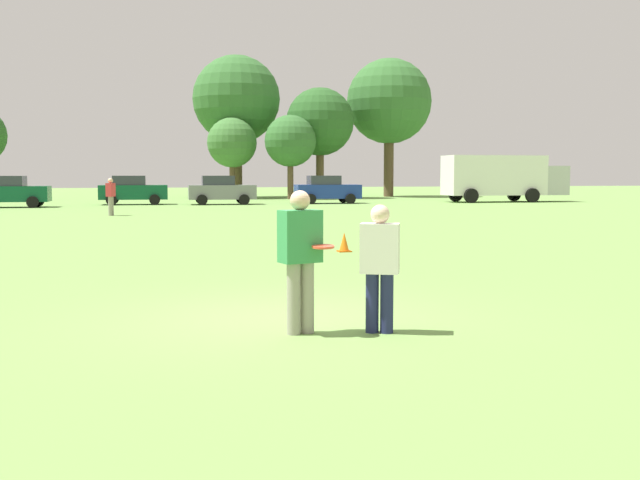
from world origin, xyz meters
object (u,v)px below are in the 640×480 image
(player_thrower, at_px, (300,253))
(traffic_cone, at_px, (344,243))
(parked_car_mid_right, at_px, (221,190))
(box_truck, at_px, (502,176))
(parked_car_mid_left, at_px, (10,191))
(parked_car_center, at_px, (133,190))
(bystander_far_jogger, at_px, (111,194))
(parked_car_near_right, at_px, (327,189))
(player_defender, at_px, (380,262))
(frisbee, at_px, (323,247))

(player_thrower, relative_size, traffic_cone, 3.62)
(parked_car_mid_right, xyz_separation_m, box_truck, (19.32, -0.02, 0.83))
(player_thrower, bearing_deg, box_truck, 60.41)
(parked_car_mid_left, relative_size, box_truck, 0.50)
(parked_car_center, height_order, bystander_far_jogger, parked_car_center)
(player_thrower, bearing_deg, bystander_far_jogger, 97.21)
(parked_car_center, bearing_deg, bystander_far_jogger, -93.41)
(parked_car_near_right, bearing_deg, parked_car_center, 175.58)
(parked_car_mid_right, bearing_deg, player_defender, -92.66)
(parked_car_mid_left, height_order, bystander_far_jogger, parked_car_mid_left)
(parked_car_center, distance_m, box_truck, 24.81)
(player_thrower, distance_m, parked_car_center, 40.05)
(parked_car_mid_left, bearing_deg, bystander_far_jogger, -59.17)
(player_thrower, xyz_separation_m, parked_car_near_right, (9.66, 39.00, -0.06))
(parked_car_mid_left, bearing_deg, parked_car_center, 20.49)
(parked_car_center, bearing_deg, frisbee, -85.83)
(parked_car_near_right, xyz_separation_m, box_truck, (12.42, -0.11, 0.83))
(player_defender, distance_m, bystander_far_jogger, 27.79)
(player_thrower, bearing_deg, traffic_cone, 72.06)
(traffic_cone, relative_size, parked_car_mid_right, 0.11)
(parked_car_mid_right, distance_m, parked_car_near_right, 6.90)
(parked_car_center, xyz_separation_m, parked_car_mid_right, (5.46, -1.05, 0.00))
(box_truck, bearing_deg, traffic_cone, -122.74)
(player_defender, distance_m, frisbee, 0.74)
(traffic_cone, distance_m, bystander_far_jogger, 19.22)
(parked_car_center, bearing_deg, box_truck, -2.47)
(player_thrower, relative_size, box_truck, 0.20)
(traffic_cone, distance_m, parked_car_near_right, 30.58)
(player_defender, xyz_separation_m, parked_car_mid_left, (-10.45, 37.58, 0.05))
(box_truck, height_order, bystander_far_jogger, box_truck)
(player_defender, xyz_separation_m, bystander_far_jogger, (-4.40, 27.44, 0.11))
(player_defender, bearing_deg, parked_car_center, 95.18)
(parked_car_mid_right, xyz_separation_m, parked_car_near_right, (6.90, 0.09, 0.00))
(player_thrower, height_order, parked_car_mid_right, parked_car_mid_right)
(player_thrower, bearing_deg, parked_car_mid_left, 104.25)
(frisbee, relative_size, parked_car_near_right, 0.06)
(frisbee, xyz_separation_m, traffic_cone, (2.73, 9.35, -0.85))
(player_defender, relative_size, parked_car_center, 0.37)
(parked_car_mid_left, distance_m, parked_car_near_right, 19.23)
(parked_car_near_right, relative_size, box_truck, 0.50)
(player_thrower, relative_size, frisbee, 6.42)
(traffic_cone, bearing_deg, box_truck, 57.26)
(box_truck, bearing_deg, parked_car_near_right, 179.47)
(player_defender, bearing_deg, traffic_cone, 77.79)
(traffic_cone, xyz_separation_m, parked_car_mid_right, (-0.21, 29.74, 0.69))
(parked_car_mid_left, xyz_separation_m, parked_car_mid_right, (12.27, 1.50, 0.00))
(player_defender, height_order, parked_car_center, parked_car_center)
(player_thrower, height_order, parked_car_center, parked_car_center)
(frisbee, height_order, parked_car_mid_right, parked_car_mid_right)
(bystander_far_jogger, bearing_deg, parked_car_center, 86.59)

